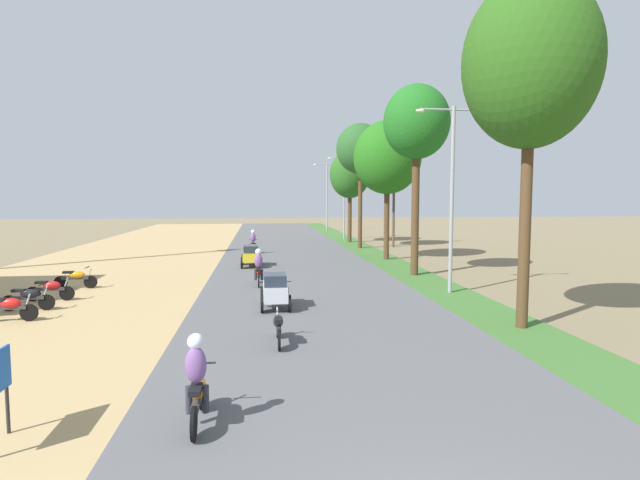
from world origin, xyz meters
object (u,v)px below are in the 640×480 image
(median_tree_fifth, at_px, (350,175))
(car_hatchback_silver, at_px, (275,289))
(parked_motorbike_fourth, at_px, (76,277))
(median_tree_fourth, at_px, (361,149))
(streetlamp_near, at_px, (452,186))
(motorbike_ahead_second, at_px, (197,382))
(parked_motorbike_third, at_px, (50,288))
(median_tree_second, at_px, (417,124))
(median_tree_nearest, at_px, (531,64))
(motorbike_ahead_third, at_px, (278,325))
(utility_pole_near, at_px, (394,191))
(parked_motorbike_second, at_px, (28,297))
(motorbike_ahead_fifth, at_px, (253,242))
(median_tree_third, at_px, (387,158))
(car_sedan_yellow, at_px, (251,255))
(parked_motorbike_nearest, at_px, (9,307))
(streetlamp_far, at_px, (327,192))
(motorbike_ahead_fourth, at_px, (259,268))
(streetlamp_mid, at_px, (344,191))

(median_tree_fifth, distance_m, car_hatchback_silver, 27.10)
(parked_motorbike_fourth, distance_m, median_tree_fourth, 23.11)
(streetlamp_near, bearing_deg, motorbike_ahead_second, -128.07)
(median_tree_fourth, bearing_deg, parked_motorbike_third, -130.70)
(median_tree_second, distance_m, median_tree_fourth, 13.56)
(median_tree_nearest, xyz_separation_m, car_hatchback_silver, (-7.40, 3.49, -7.16))
(parked_motorbike_third, bearing_deg, streetlamp_near, -0.46)
(median_tree_fifth, height_order, motorbike_ahead_third, median_tree_fifth)
(median_tree_nearest, height_order, utility_pole_near, median_tree_nearest)
(median_tree_second, bearing_deg, parked_motorbike_second, -158.38)
(median_tree_fifth, xyz_separation_m, motorbike_ahead_fifth, (-8.23, -8.11, -5.04))
(median_tree_third, distance_m, utility_pole_near, 8.66)
(motorbike_ahead_fifth, bearing_deg, median_tree_third, -25.72)
(car_sedan_yellow, bearing_deg, median_tree_second, -26.13)
(parked_motorbike_nearest, height_order, car_sedan_yellow, car_sedan_yellow)
(parked_motorbike_nearest, bearing_deg, streetlamp_far, 69.52)
(parked_motorbike_nearest, distance_m, median_tree_fourth, 27.42)
(motorbike_ahead_fourth, bearing_deg, motorbike_ahead_fifth, 91.81)
(median_tree_third, bearing_deg, median_tree_nearest, -90.10)
(parked_motorbike_fourth, xyz_separation_m, median_tree_second, (15.69, 2.00, 7.06))
(streetlamp_mid, relative_size, streetlamp_far, 0.98)
(streetlamp_mid, height_order, motorbike_ahead_second, streetlamp_mid)
(motorbike_ahead_second, bearing_deg, median_tree_nearest, 32.28)
(parked_motorbike_third, height_order, motorbike_ahead_fifth, motorbike_ahead_fifth)
(streetlamp_far, relative_size, motorbike_ahead_fourth, 4.36)
(median_tree_second, bearing_deg, parked_motorbike_third, -163.73)
(median_tree_second, relative_size, streetlamp_far, 1.21)
(utility_pole_near, height_order, motorbike_ahead_second, utility_pole_near)
(parked_motorbike_third, bearing_deg, parked_motorbike_nearest, -89.81)
(median_tree_nearest, xyz_separation_m, motorbike_ahead_third, (-7.45, -0.91, -7.33))
(streetlamp_mid, bearing_deg, motorbike_ahead_fifth, -125.88)
(median_tree_fifth, height_order, streetlamp_far, median_tree_fifth)
(median_tree_fifth, relative_size, streetlamp_far, 1.01)
(car_sedan_yellow, height_order, motorbike_ahead_fourth, motorbike_ahead_fourth)
(motorbike_ahead_third, bearing_deg, motorbike_ahead_second, -108.12)
(parked_motorbike_nearest, height_order, motorbike_ahead_third, motorbike_ahead_third)
(parked_motorbike_fourth, bearing_deg, median_tree_fourth, 44.98)
(parked_motorbike_third, xyz_separation_m, motorbike_ahead_fifth, (7.49, 15.15, 0.30))
(median_tree_second, height_order, motorbike_ahead_third, median_tree_second)
(parked_motorbike_fourth, bearing_deg, streetlamp_near, -9.80)
(car_sedan_yellow, relative_size, motorbike_ahead_fifth, 1.26)
(parked_motorbike_third, distance_m, car_sedan_yellow, 11.42)
(streetlamp_near, bearing_deg, parked_motorbike_fourth, 170.20)
(car_hatchback_silver, bearing_deg, motorbike_ahead_third, -90.65)
(parked_motorbike_third, height_order, streetlamp_near, streetlamp_near)
(parked_motorbike_second, xyz_separation_m, motorbike_ahead_fourth, (7.98, 4.06, 0.30))
(car_sedan_yellow, bearing_deg, motorbike_ahead_third, -86.35)
(streetlamp_mid, bearing_deg, median_tree_fourth, -91.22)
(parked_motorbike_fourth, distance_m, utility_pole_near, 25.07)
(car_sedan_yellow, bearing_deg, motorbike_ahead_fifth, 89.70)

